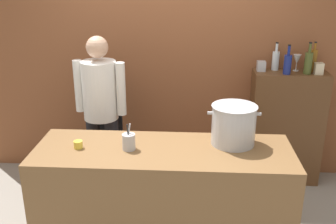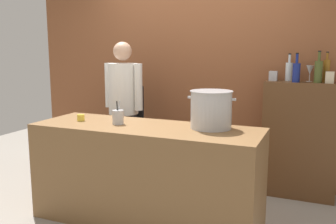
% 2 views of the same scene
% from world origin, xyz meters
% --- Properties ---
extents(brick_back_panel, '(4.40, 0.10, 3.00)m').
position_xyz_m(brick_back_panel, '(0.00, 1.40, 1.50)').
color(brick_back_panel, brown).
rests_on(brick_back_panel, ground_plane).
extents(prep_counter, '(2.07, 0.70, 0.90)m').
position_xyz_m(prep_counter, '(0.00, 0.00, 0.45)').
color(prep_counter, brown).
rests_on(prep_counter, ground_plane).
extents(bar_cabinet, '(0.76, 0.32, 1.24)m').
position_xyz_m(bar_cabinet, '(1.24, 1.19, 0.62)').
color(bar_cabinet, brown).
rests_on(bar_cabinet, ground_plane).
extents(chef, '(0.52, 0.38, 1.66)m').
position_xyz_m(chef, '(-0.68, 0.80, 0.96)').
color(chef, black).
rests_on(chef, ground_plane).
extents(stockpot_large, '(0.43, 0.37, 0.33)m').
position_xyz_m(stockpot_large, '(0.56, 0.14, 1.06)').
color(stockpot_large, '#B7BABF').
rests_on(stockpot_large, prep_counter).
extents(utensil_crock, '(0.10, 0.10, 0.21)m').
position_xyz_m(utensil_crock, '(-0.27, -0.02, 0.97)').
color(utensil_crock, '#B7BABF').
rests_on(utensil_crock, prep_counter).
extents(butter_jar, '(0.07, 0.07, 0.06)m').
position_xyz_m(butter_jar, '(-0.68, -0.02, 0.93)').
color(butter_jar, yellow).
rests_on(butter_jar, prep_counter).
extents(wine_bottle_amber, '(0.07, 0.07, 0.31)m').
position_xyz_m(wine_bottle_amber, '(1.46, 1.22, 1.36)').
color(wine_bottle_amber, '#8C5919').
rests_on(wine_bottle_amber, bar_cabinet).
extents(wine_bottle_olive, '(0.08, 0.08, 0.32)m').
position_xyz_m(wine_bottle_olive, '(1.38, 1.13, 1.36)').
color(wine_bottle_olive, '#475123').
rests_on(wine_bottle_olive, bar_cabinet).
extents(wine_bottle_cobalt, '(0.08, 0.08, 0.30)m').
position_xyz_m(wine_bottle_cobalt, '(1.17, 1.11, 1.35)').
color(wine_bottle_cobalt, navy).
rests_on(wine_bottle_cobalt, bar_cabinet).
extents(wine_bottle_clear, '(0.07, 0.07, 0.29)m').
position_xyz_m(wine_bottle_clear, '(1.09, 1.28, 1.35)').
color(wine_bottle_clear, silver).
rests_on(wine_bottle_clear, bar_cabinet).
extents(wine_glass_short, '(0.08, 0.08, 0.17)m').
position_xyz_m(wine_glass_short, '(1.30, 1.25, 1.36)').
color(wine_glass_short, silver).
rests_on(wine_glass_short, bar_cabinet).
extents(spice_tin_cream, '(0.08, 0.08, 0.12)m').
position_xyz_m(spice_tin_cream, '(1.49, 1.13, 1.30)').
color(spice_tin_cream, beige).
rests_on(spice_tin_cream, bar_cabinet).
extents(spice_tin_silver, '(0.08, 0.08, 0.10)m').
position_xyz_m(spice_tin_silver, '(0.93, 1.22, 1.29)').
color(spice_tin_silver, '#B2B2B7').
rests_on(spice_tin_silver, bar_cabinet).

